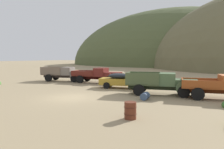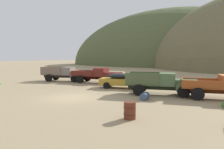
# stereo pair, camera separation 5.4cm
# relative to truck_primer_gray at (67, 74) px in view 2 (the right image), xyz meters

# --- Properties ---
(ground_plane) EXTENTS (300.00, 300.00, 0.00)m
(ground_plane) POSITION_rel_truck_primer_gray_xyz_m (8.54, -8.48, -1.01)
(ground_plane) COLOR #998460
(hill_far_right) EXTENTS (90.02, 56.17, 44.84)m
(hill_far_right) POSITION_rel_truck_primer_gray_xyz_m (-5.17, 65.89, -1.01)
(hill_far_right) COLOR #4C5633
(hill_far_right) RESTS_ON ground
(truck_primer_gray) EXTENTS (6.27, 3.84, 1.91)m
(truck_primer_gray) POSITION_rel_truck_primer_gray_xyz_m (0.00, 0.00, 0.00)
(truck_primer_gray) COLOR #3D322D
(truck_primer_gray) RESTS_ON ground
(truck_oxblood) EXTENTS (6.51, 3.39, 1.89)m
(truck_oxblood) POSITION_rel_truck_primer_gray_xyz_m (5.01, 0.72, -0.02)
(truck_oxblood) COLOR black
(truck_oxblood) RESTS_ON ground
(car_mustard) EXTENTS (5.10, 3.12, 1.57)m
(car_mustard) POSITION_rel_truck_primer_gray_xyz_m (9.56, -1.74, -0.20)
(car_mustard) COLOR #B28928
(car_mustard) RESTS_ON ground
(truck_weathered_green) EXTENTS (6.16, 3.53, 1.91)m
(truck_weathered_green) POSITION_rel_truck_primer_gray_xyz_m (14.60, -3.42, -0.00)
(truck_weathered_green) COLOR #232B1B
(truck_weathered_green) RESTS_ON ground
(oil_drum_tipped) EXTENTS (0.66, 0.92, 0.56)m
(oil_drum_tipped) POSITION_rel_truck_primer_gray_xyz_m (13.92, -6.28, -0.73)
(oil_drum_tipped) COLOR #384C6B
(oil_drum_tipped) RESTS_ON ground
(oil_drum_foreground) EXTENTS (0.68, 0.68, 0.91)m
(oil_drum_foreground) POSITION_rel_truck_primer_gray_xyz_m (15.20, -11.40, -0.56)
(oil_drum_foreground) COLOR #5B2819
(oil_drum_foreground) RESTS_ON ground
(bush_between_trucks) EXTENTS (1.16, 1.01, 0.95)m
(bush_between_trucks) POSITION_rel_truck_primer_gray_xyz_m (10.53, 0.98, -0.77)
(bush_between_trucks) COLOR #3D702D
(bush_between_trucks) RESTS_ON ground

